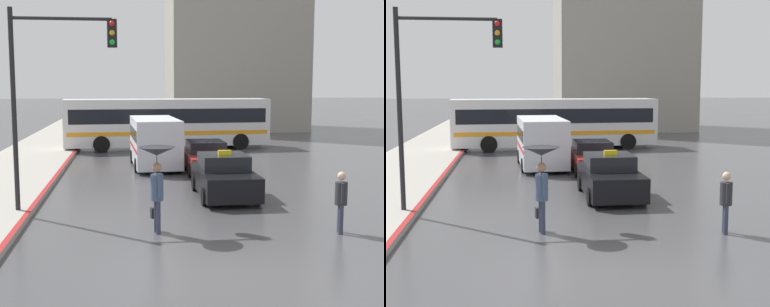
% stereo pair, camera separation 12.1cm
% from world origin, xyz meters
% --- Properties ---
extents(ground_plane, '(300.00, 300.00, 0.00)m').
position_xyz_m(ground_plane, '(0.00, 0.00, 0.00)').
color(ground_plane, '#424244').
extents(taxi, '(1.91, 4.03, 1.62)m').
position_xyz_m(taxi, '(1.42, 7.71, 0.68)').
color(taxi, black).
rests_on(taxi, ground_plane).
extents(sedan_red, '(1.91, 4.42, 1.37)m').
position_xyz_m(sedan_red, '(1.61, 13.13, 0.63)').
color(sedan_red, maroon).
rests_on(sedan_red, ground_plane).
extents(ambulance_van, '(2.27, 5.25, 2.29)m').
position_xyz_m(ambulance_van, '(-0.57, 14.87, 1.27)').
color(ambulance_van, silver).
rests_on(ambulance_van, ground_plane).
extents(city_bus, '(12.29, 3.24, 3.01)m').
position_xyz_m(city_bus, '(0.58, 21.98, 1.68)').
color(city_bus, silver).
rests_on(city_bus, ground_plane).
extents(pedestrian_with_umbrella, '(0.98, 0.98, 2.26)m').
position_xyz_m(pedestrian_with_umbrella, '(-1.14, 3.43, 1.76)').
color(pedestrian_with_umbrella, '#2D3347').
rests_on(pedestrian_with_umbrella, ground_plane).
extents(pedestrian_man, '(0.38, 0.47, 1.62)m').
position_xyz_m(pedestrian_man, '(3.57, 2.83, 0.95)').
color(pedestrian_man, '#2D3347').
rests_on(pedestrian_man, ground_plane).
extents(traffic_light, '(3.06, 0.38, 6.01)m').
position_xyz_m(traffic_light, '(-3.96, 5.84, 4.13)').
color(traffic_light, black).
rests_on(traffic_light, ground_plane).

